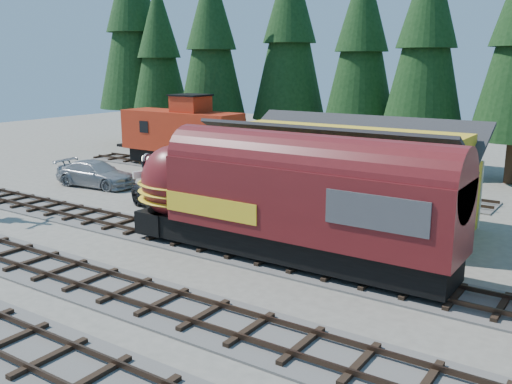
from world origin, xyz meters
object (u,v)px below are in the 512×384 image
Objects in this scene: depot at (342,167)px; caboose at (182,134)px; pickup_truck_b at (96,174)px; pickup_truck_a at (174,196)px; locomotive at (273,204)px.

depot is 1.27× the size of caboose.
pickup_truck_a is at bearing -108.39° from pickup_truck_b.
locomotive reaches higher than pickup_truck_b.
locomotive is 9.83m from pickup_truck_a.
depot reaches higher than pickup_truck_a.
caboose is 1.76× the size of pickup_truck_b.
pickup_truck_b is at bearing 95.98° from pickup_truck_a.
locomotive is 18.33m from pickup_truck_b.
depot is at bearing -93.60° from pickup_truck_b.
pickup_truck_b reaches higher than pickup_truck_a.
caboose is 13.22m from pickup_truck_a.
caboose reaches higher than pickup_truck_b.
locomotive is 2.60× the size of pickup_truck_b.
pickup_truck_a is 8.65m from pickup_truck_b.
pickup_truck_a is at bearing -163.32° from depot.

